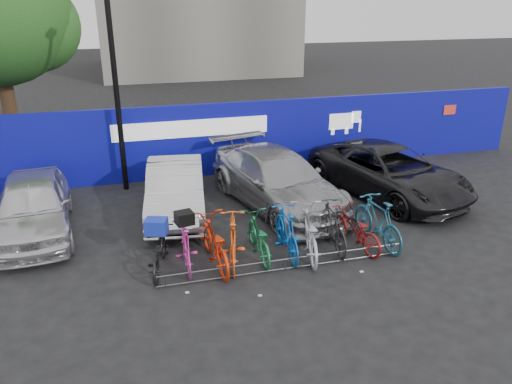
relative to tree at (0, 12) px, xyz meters
name	(u,v)px	position (x,y,z in m)	size (l,w,h in m)	color
ground	(277,257)	(6.77, -10.06, -5.07)	(100.00, 100.00, 0.00)	black
hoarding	(222,139)	(6.78, -4.06, -3.86)	(22.00, 0.18, 2.40)	#0B1099
tree	(0,12)	(0.00, 0.00, 0.00)	(5.40, 5.20, 7.80)	#382314
lamppost	(115,83)	(3.57, -4.66, -1.80)	(0.25, 0.50, 6.11)	black
bike_rack	(285,264)	(6.77, -10.66, -4.91)	(5.60, 0.03, 0.30)	#595B60
car_0	(33,206)	(1.30, -7.22, -4.32)	(1.76, 4.37, 1.49)	silver
car_1	(176,189)	(4.87, -6.89, -4.37)	(1.49, 4.26, 1.40)	#B9BABE
car_2	(277,180)	(7.71, -7.12, -4.30)	(2.16, 5.32, 1.55)	#9C9CA1
car_3	(389,172)	(11.16, -7.23, -4.34)	(2.43, 5.28, 1.47)	black
bike_0	(158,252)	(4.12, -9.91, -4.62)	(0.60, 1.73, 0.91)	black
bike_1	(186,245)	(4.72, -9.88, -4.55)	(0.49, 1.73, 1.04)	#CF3A9B
bike_2	(214,243)	(5.34, -10.00, -4.52)	(0.72, 2.07, 1.09)	red
bike_3	(233,240)	(5.76, -10.02, -4.49)	(0.54, 1.91, 1.15)	#F55C1D
bike_4	(258,237)	(6.38, -9.86, -4.58)	(0.65, 1.85, 0.97)	#196F3E
bike_5	(287,232)	(7.04, -9.94, -4.50)	(0.53, 1.89, 1.14)	#0D57B8
bike_6	(309,232)	(7.53, -10.07, -4.52)	(0.73, 2.10, 1.10)	#AFB2B7
bike_7	(332,226)	(8.18, -9.92, -4.50)	(0.53, 1.89, 1.14)	#262628
bike_8	(355,229)	(8.70, -10.06, -4.59)	(0.64, 1.83, 0.96)	maroon
bike_9	(378,221)	(9.30, -10.06, -4.47)	(0.57, 2.00, 1.20)	#1E5973
cargo_crate	(156,226)	(4.12, -9.91, -4.00)	(0.45, 0.35, 0.32)	#182CB3
cargo_topcase	(184,218)	(4.72, -9.88, -3.89)	(0.37, 0.33, 0.28)	black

